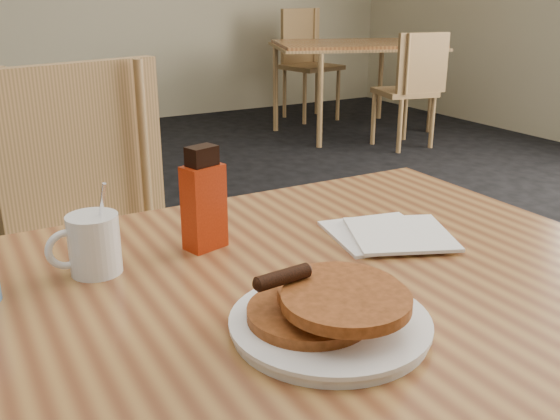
{
  "coord_description": "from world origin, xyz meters",
  "views": [
    {
      "loc": [
        -0.39,
        -0.74,
        1.16
      ],
      "look_at": [
        0.05,
        0.03,
        0.85
      ],
      "focal_mm": 40.0,
      "sensor_mm": 36.0,
      "label": 1
    }
  ],
  "objects_px": {
    "chair_neighbor_far": "(306,54)",
    "syrup_bottle": "(204,202)",
    "chair_neighbor_near": "(413,81)",
    "main_table": "(247,327)",
    "chair_main_far": "(99,231)",
    "pancake_plate": "(330,314)",
    "coffee_mug": "(93,243)",
    "neighbor_table": "(355,47)"
  },
  "relations": [
    {
      "from": "syrup_bottle",
      "to": "coffee_mug",
      "type": "bearing_deg",
      "value": 166.33
    },
    {
      "from": "main_table",
      "to": "chair_neighbor_far",
      "type": "height_order",
      "value": "chair_neighbor_far"
    },
    {
      "from": "neighbor_table",
      "to": "pancake_plate",
      "type": "xyz_separation_m",
      "value": [
        -2.77,
        -3.76,
        0.06
      ]
    },
    {
      "from": "chair_neighbor_far",
      "to": "syrup_bottle",
      "type": "xyz_separation_m",
      "value": [
        -2.79,
        -4.18,
        0.23
      ]
    },
    {
      "from": "chair_neighbor_far",
      "to": "coffee_mug",
      "type": "distance_m",
      "value": 5.14
    },
    {
      "from": "chair_neighbor_near",
      "to": "syrup_bottle",
      "type": "relative_size",
      "value": 4.99
    },
    {
      "from": "main_table",
      "to": "coffee_mug",
      "type": "bearing_deg",
      "value": 128.41
    },
    {
      "from": "main_table",
      "to": "syrup_bottle",
      "type": "distance_m",
      "value": 0.24
    },
    {
      "from": "main_table",
      "to": "coffee_mug",
      "type": "height_order",
      "value": "coffee_mug"
    },
    {
      "from": "coffee_mug",
      "to": "chair_main_far",
      "type": "bearing_deg",
      "value": 85.42
    },
    {
      "from": "syrup_bottle",
      "to": "chair_neighbor_near",
      "type": "bearing_deg",
      "value": 27.65
    },
    {
      "from": "chair_main_far",
      "to": "pancake_plate",
      "type": "height_order",
      "value": "chair_main_far"
    },
    {
      "from": "syrup_bottle",
      "to": "main_table",
      "type": "bearing_deg",
      "value": -113.88
    },
    {
      "from": "pancake_plate",
      "to": "chair_neighbor_far",
      "type": "bearing_deg",
      "value": 58.57
    },
    {
      "from": "chair_main_far",
      "to": "chair_neighbor_near",
      "type": "distance_m",
      "value": 3.59
    },
    {
      "from": "coffee_mug",
      "to": "syrup_bottle",
      "type": "distance_m",
      "value": 0.19
    },
    {
      "from": "neighbor_table",
      "to": "pancake_plate",
      "type": "bearing_deg",
      "value": -126.38
    },
    {
      "from": "chair_neighbor_far",
      "to": "pancake_plate",
      "type": "bearing_deg",
      "value": -131.8
    },
    {
      "from": "neighbor_table",
      "to": "pancake_plate",
      "type": "height_order",
      "value": "pancake_plate"
    },
    {
      "from": "chair_main_far",
      "to": "chair_neighbor_far",
      "type": "height_order",
      "value": "chair_neighbor_far"
    },
    {
      "from": "main_table",
      "to": "chair_main_far",
      "type": "bearing_deg",
      "value": 91.73
    },
    {
      "from": "main_table",
      "to": "syrup_bottle",
      "type": "relative_size",
      "value": 7.72
    },
    {
      "from": "main_table",
      "to": "pancake_plate",
      "type": "bearing_deg",
      "value": -64.62
    },
    {
      "from": "chair_neighbor_far",
      "to": "syrup_bottle",
      "type": "distance_m",
      "value": 5.03
    },
    {
      "from": "pancake_plate",
      "to": "syrup_bottle",
      "type": "xyz_separation_m",
      "value": [
        -0.03,
        0.33,
        0.06
      ]
    },
    {
      "from": "syrup_bottle",
      "to": "pancake_plate",
      "type": "bearing_deg",
      "value": -101.03
    },
    {
      "from": "coffee_mug",
      "to": "chair_neighbor_near",
      "type": "bearing_deg",
      "value": 50.84
    },
    {
      "from": "coffee_mug",
      "to": "main_table",
      "type": "bearing_deg",
      "value": -42.88
    },
    {
      "from": "chair_main_far",
      "to": "syrup_bottle",
      "type": "bearing_deg",
      "value": -100.62
    },
    {
      "from": "chair_neighbor_far",
      "to": "chair_neighbor_near",
      "type": "distance_m",
      "value": 1.47
    },
    {
      "from": "neighbor_table",
      "to": "chair_neighbor_far",
      "type": "relative_size",
      "value": 1.56
    },
    {
      "from": "chair_neighbor_near",
      "to": "pancake_plate",
      "type": "bearing_deg",
      "value": -119.62
    },
    {
      "from": "neighbor_table",
      "to": "chair_main_far",
      "type": "relative_size",
      "value": 1.56
    },
    {
      "from": "chair_main_far",
      "to": "chair_neighbor_far",
      "type": "distance_m",
      "value": 4.59
    },
    {
      "from": "chair_neighbor_near",
      "to": "pancake_plate",
      "type": "relative_size",
      "value": 3.4
    },
    {
      "from": "chair_neighbor_far",
      "to": "chair_neighbor_near",
      "type": "xyz_separation_m",
      "value": [
        0.03,
        -1.47,
        -0.08
      ]
    },
    {
      "from": "pancake_plate",
      "to": "coffee_mug",
      "type": "relative_size",
      "value": 1.76
    },
    {
      "from": "main_table",
      "to": "chair_neighbor_near",
      "type": "xyz_separation_m",
      "value": [
        2.85,
        2.92,
        -0.19
      ]
    },
    {
      "from": "chair_neighbor_near",
      "to": "coffee_mug",
      "type": "xyz_separation_m",
      "value": [
        -3.01,
        -2.72,
        0.28
      ]
    },
    {
      "from": "chair_neighbor_far",
      "to": "chair_main_far",
      "type": "bearing_deg",
      "value": -138.49
    },
    {
      "from": "pancake_plate",
      "to": "neighbor_table",
      "type": "bearing_deg",
      "value": 53.62
    },
    {
      "from": "main_table",
      "to": "chair_main_far",
      "type": "xyz_separation_m",
      "value": [
        -0.02,
        0.77,
        -0.12
      ]
    }
  ]
}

